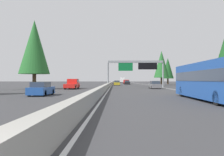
{
  "coord_description": "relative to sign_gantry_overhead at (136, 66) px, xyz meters",
  "views": [
    {
      "loc": [
        -1.01,
        -1.44,
        1.71
      ],
      "look_at": [
        59.55,
        -0.45,
        2.16
      ],
      "focal_mm": 36.44,
      "sensor_mm": 36.0,
      "label": 1
    }
  ],
  "objects": [
    {
      "name": "ground_plane",
      "position": [
        10.19,
        6.04,
        -4.77
      ],
      "size": [
        320.0,
        320.0,
        0.0
      ],
      "primitive_type": "plane",
      "color": "#38383A"
    },
    {
      "name": "median_barrier",
      "position": [
        30.19,
        6.34,
        -4.32
      ],
      "size": [
        180.0,
        0.56,
        0.9
      ],
      "primitive_type": "cube",
      "color": "#9E9B93",
      "rests_on": "ground"
    },
    {
      "name": "shoulder_stripe_right",
      "position": [
        20.19,
        -5.48,
        -4.76
      ],
      "size": [
        160.0,
        0.16,
        0.01
      ],
      "primitive_type": "cube",
      "color": "silver",
      "rests_on": "ground"
    },
    {
      "name": "shoulder_stripe_median",
      "position": [
        20.19,
        5.79,
        -4.76
      ],
      "size": [
        160.0,
        0.16,
        0.01
      ],
      "primitive_type": "cube",
      "color": "silver",
      "rests_on": "ground"
    },
    {
      "name": "sign_gantry_overhead",
      "position": [
        0.0,
        0.0,
        0.0
      ],
      "size": [
        0.5,
        12.68,
        5.99
      ],
      "color": "gray",
      "rests_on": "ground"
    },
    {
      "name": "bus_far_left",
      "position": [
        -31.75,
        -3.2,
        -3.05
      ],
      "size": [
        11.5,
        2.55,
        3.1
      ],
      "color": "#1E4793",
      "rests_on": "ground"
    },
    {
      "name": "sedan_near_right",
      "position": [
        -7.18,
        -2.89,
        -4.08
      ],
      "size": [
        4.4,
        1.8,
        1.47
      ],
      "color": "slate",
      "rests_on": "ground"
    },
    {
      "name": "sedan_mid_right",
      "position": [
        29.61,
        0.58,
        -4.08
      ],
      "size": [
        4.4,
        1.8,
        1.47
      ],
      "color": "black",
      "rests_on": "ground"
    },
    {
      "name": "box_truck_far_right",
      "position": [
        79.41,
        0.69,
        -3.16
      ],
      "size": [
        8.5,
        2.4,
        2.95
      ],
      "color": "white",
      "rests_on": "ground"
    },
    {
      "name": "minivan_distant_b",
      "position": [
        39.28,
        0.51,
        -3.82
      ],
      "size": [
        5.0,
        1.95,
        1.69
      ],
      "color": "red",
      "rests_on": "ground"
    },
    {
      "name": "sedan_mid_left",
      "position": [
        17.14,
        4.24,
        -4.08
      ],
      "size": [
        4.4,
        1.8,
        1.47
      ],
      "color": "#AD931E",
      "rests_on": "ground"
    },
    {
      "name": "oncoming_near",
      "position": [
        -26.35,
        12.67,
        -4.08
      ],
      "size": [
        4.4,
        1.8,
        1.47
      ],
      "rotation": [
        0.0,
        0.0,
        3.14
      ],
      "color": "#1E4793",
      "rests_on": "ground"
    },
    {
      "name": "oncoming_far",
      "position": [
        -8.78,
        12.65,
        -3.85
      ],
      "size": [
        5.6,
        2.0,
        1.86
      ],
      "rotation": [
        0.0,
        0.0,
        3.14
      ],
      "color": "red",
      "rests_on": "ground"
    },
    {
      "name": "conifer_right_mid",
      "position": [
        20.74,
        -9.81,
        1.81
      ],
      "size": [
        4.76,
        4.76,
        10.82
      ],
      "color": "#4C3823",
      "rests_on": "ground"
    },
    {
      "name": "conifer_right_far",
      "position": [
        35.06,
        -15.07,
        1.25
      ],
      "size": [
        4.36,
        4.36,
        9.91
      ],
      "color": "#4C3823",
      "rests_on": "ground"
    },
    {
      "name": "conifer_left_near",
      "position": [
        -9.91,
        19.37,
        2.86
      ],
      "size": [
        5.52,
        5.52,
        12.54
      ],
      "color": "#4C3823",
      "rests_on": "ground"
    }
  ]
}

